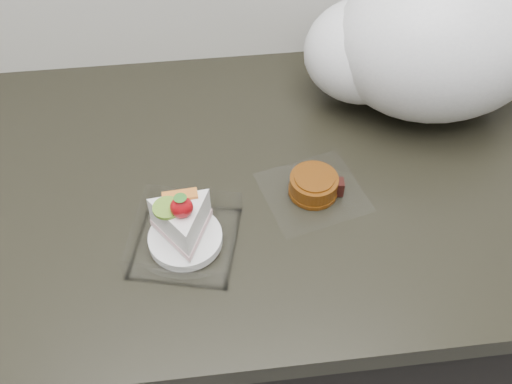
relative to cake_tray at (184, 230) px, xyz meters
name	(u,v)px	position (x,y,z in m)	size (l,w,h in m)	color
counter	(224,317)	(0.04, 0.12, -0.48)	(2.04, 0.64, 0.90)	black
cake_tray	(184,230)	(0.00, 0.00, 0.00)	(0.17, 0.17, 0.11)	white
mooncake_wrap	(314,186)	(0.20, 0.07, -0.02)	(0.18, 0.17, 0.03)	white
plastic_bag	(426,41)	(0.41, 0.26, 0.10)	(0.39, 0.27, 0.32)	white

